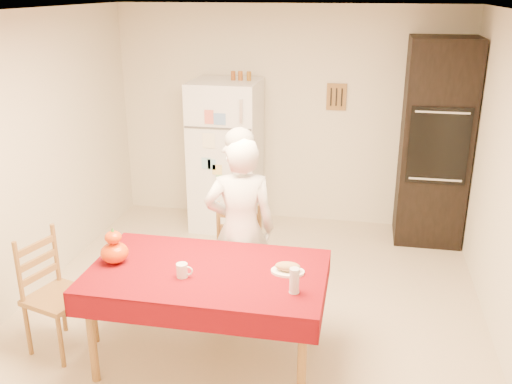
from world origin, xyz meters
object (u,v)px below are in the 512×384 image
(chair_far, at_px, (236,256))
(seated_woman, at_px, (240,230))
(refrigerator, at_px, (226,155))
(bread_plate, at_px, (288,272))
(chair_left, at_px, (51,289))
(coffee_mug, at_px, (182,270))
(pumpkin_lower, at_px, (115,253))
(wine_glass, at_px, (294,281))
(dining_table, at_px, (207,278))
(oven_cabinet, at_px, (435,143))

(chair_far, distance_m, seated_woman, 0.32)
(refrigerator, distance_m, bread_plate, 2.72)
(chair_left, height_order, coffee_mug, chair_left)
(seated_woman, xyz_separation_m, pumpkin_lower, (-0.80, -0.66, 0.04))
(chair_left, xyz_separation_m, seated_woman, (1.32, 0.70, 0.29))
(chair_far, xyz_separation_m, chair_left, (-1.26, -0.81, 0.00))
(wine_glass, bearing_deg, chair_left, 175.69)
(dining_table, distance_m, seated_woman, 0.66)
(refrigerator, height_order, wine_glass, refrigerator)
(seated_woman, relative_size, wine_glass, 9.08)
(seated_woman, distance_m, wine_glass, 1.01)
(pumpkin_lower, bearing_deg, wine_glass, -7.86)
(dining_table, bearing_deg, chair_left, -177.41)
(coffee_mug, bearing_deg, pumpkin_lower, 167.56)
(oven_cabinet, xyz_separation_m, wine_glass, (-1.14, -2.81, -0.25))
(oven_cabinet, distance_m, wine_glass, 3.04)
(chair_left, bearing_deg, chair_far, -41.02)
(coffee_mug, height_order, pumpkin_lower, pumpkin_lower)
(refrigerator, distance_m, coffee_mug, 2.73)
(refrigerator, relative_size, bread_plate, 7.08)
(seated_woman, bearing_deg, coffee_mug, 58.32)
(pumpkin_lower, bearing_deg, bread_plate, 3.49)
(refrigerator, xyz_separation_m, oven_cabinet, (2.28, 0.05, 0.25))
(chair_left, xyz_separation_m, pumpkin_lower, (0.52, 0.04, 0.33))
(oven_cabinet, distance_m, pumpkin_lower, 3.63)
(chair_far, bearing_deg, pumpkin_lower, -134.33)
(pumpkin_lower, relative_size, wine_glass, 1.16)
(oven_cabinet, bearing_deg, pumpkin_lower, -133.41)
(oven_cabinet, height_order, wine_glass, oven_cabinet)
(chair_far, bearing_deg, refrigerator, 106.05)
(coffee_mug, bearing_deg, chair_left, 175.90)
(oven_cabinet, height_order, pumpkin_lower, oven_cabinet)
(oven_cabinet, xyz_separation_m, chair_far, (-1.75, -1.87, -0.59))
(dining_table, height_order, pumpkin_lower, pumpkin_lower)
(refrigerator, bearing_deg, chair_left, -105.55)
(chair_left, xyz_separation_m, coffee_mug, (1.08, -0.08, 0.30))
(coffee_mug, height_order, bread_plate, coffee_mug)
(pumpkin_lower, xyz_separation_m, bread_plate, (1.27, 0.08, -0.07))
(coffee_mug, bearing_deg, bread_plate, 15.60)
(oven_cabinet, bearing_deg, seated_woman, -130.58)
(refrigerator, height_order, bread_plate, refrigerator)
(chair_far, distance_m, wine_glass, 1.18)
(chair_far, relative_size, coffee_mug, 9.50)
(seated_woman, bearing_deg, oven_cabinet, -144.95)
(chair_far, xyz_separation_m, wine_glass, (0.61, -0.95, 0.34))
(chair_far, height_order, bread_plate, chair_far)
(dining_table, relative_size, pumpkin_lower, 8.32)
(chair_far, height_order, chair_left, same)
(chair_far, height_order, pumpkin_lower, chair_far)
(wine_glass, distance_m, bread_plate, 0.29)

